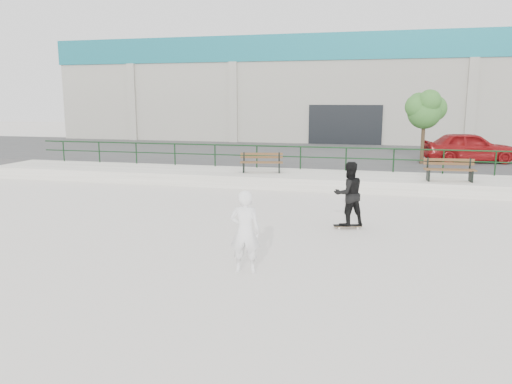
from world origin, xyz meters
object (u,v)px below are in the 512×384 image
(bench_right, at_px, (449,170))
(seated_skater, at_px, (245,232))
(bench_left, at_px, (261,163))
(standing_skater, at_px, (349,194))
(red_car, at_px, (469,147))
(skateboard, at_px, (348,226))
(tree, at_px, (425,108))

(bench_right, bearing_deg, seated_skater, -121.00)
(bench_left, bearing_deg, standing_skater, -70.72)
(bench_right, bearing_deg, red_car, 71.06)
(bench_left, height_order, seated_skater, seated_skater)
(skateboard, bearing_deg, red_car, 51.68)
(red_car, bearing_deg, skateboard, 148.11)
(tree, height_order, red_car, tree)
(tree, distance_m, standing_skater, 11.95)
(skateboard, bearing_deg, tree, 59.82)
(bench_left, distance_m, tree, 8.61)
(bench_right, height_order, red_car, red_car)
(standing_skater, distance_m, seated_skater, 4.57)
(bench_right, xyz_separation_m, standing_skater, (-3.38, -6.21, 0.06))
(bench_right, distance_m, seated_skater, 11.62)
(bench_left, distance_m, seated_skater, 11.14)
(bench_right, bearing_deg, tree, 92.27)
(bench_left, xyz_separation_m, red_car, (9.16, 5.88, 0.34))
(tree, distance_m, seated_skater, 16.42)
(red_car, bearing_deg, bench_left, 112.66)
(bench_right, distance_m, tree, 5.69)
(bench_right, height_order, tree, tree)
(standing_skater, bearing_deg, bench_right, -148.65)
(tree, xyz_separation_m, skateboard, (-2.79, -11.41, -3.07))
(tree, bearing_deg, bench_right, -83.46)
(tree, height_order, skateboard, tree)
(tree, bearing_deg, bench_left, -145.81)
(bench_left, bearing_deg, tree, 22.19)
(tree, bearing_deg, red_car, 27.81)
(seated_skater, bearing_deg, bench_right, -122.37)
(standing_skater, bearing_deg, seated_skater, 36.13)
(bench_right, bearing_deg, standing_skater, -122.87)
(tree, xyz_separation_m, seated_skater, (-4.63, -15.59, -2.27))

